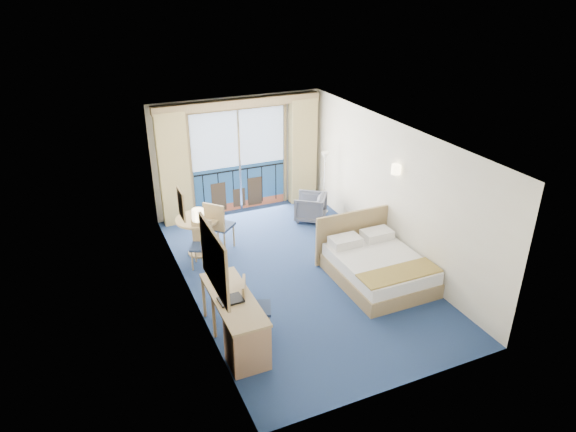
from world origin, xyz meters
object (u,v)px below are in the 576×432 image
object	(u,v)px
nightstand	(364,232)
round_table	(198,227)
desk	(244,334)
bed	(377,266)
floor_lamp	(325,167)
desk_chair	(252,304)
table_chair_a	(218,224)
table_chair_b	(202,241)
armchair	(310,207)

from	to	relation	value
nightstand	round_table	size ratio (longest dim) A/B	0.65
round_table	nightstand	bearing A→B (deg)	-17.26
nightstand	desk	distance (m)	4.19
bed	desk	bearing A→B (deg)	-160.12
floor_lamp	desk_chair	size ratio (longest dim) A/B	1.53
bed	table_chair_a	xyz separation A→B (m)	(-2.34, 2.23, 0.33)
desk_chair	table_chair_b	world-z (taller)	desk_chair
round_table	table_chair_a	size ratio (longest dim) A/B	0.79
bed	table_chair_b	distance (m)	3.34
floor_lamp	table_chair_a	xyz separation A→B (m)	(-2.82, -0.80, -0.51)
table_chair_b	table_chair_a	bearing A→B (deg)	67.53
bed	table_chair_b	xyz separation A→B (m)	(-2.78, 1.83, 0.22)
floor_lamp	round_table	distance (m)	3.33
floor_lamp	desk	bearing A→B (deg)	-129.89
round_table	table_chair_b	xyz separation A→B (m)	(-0.06, -0.46, -0.08)
floor_lamp	round_table	size ratio (longest dim) A/B	1.72
desk	nightstand	bearing A→B (deg)	34.14
floor_lamp	desk_chair	world-z (taller)	floor_lamp
table_chair_a	armchair	bearing A→B (deg)	-119.42
nightstand	desk	size ratio (longest dim) A/B	0.33
round_table	table_chair_a	world-z (taller)	table_chair_a
bed	round_table	xyz separation A→B (m)	(-2.72, 2.29, 0.30)
desk_chair	table_chair_b	size ratio (longest dim) A/B	1.08
table_chair_b	armchair	bearing A→B (deg)	44.95
floor_lamp	desk_chair	xyz separation A→B (m)	(-3.11, -3.58, -0.58)
bed	round_table	world-z (taller)	bed
floor_lamp	nightstand	bearing A→B (deg)	-88.62
desk_chair	table_chair_b	bearing A→B (deg)	24.92
bed	table_chair_b	world-z (taller)	bed
nightstand	floor_lamp	bearing A→B (deg)	91.38
floor_lamp	table_chair_a	size ratio (longest dim) A/B	1.36
floor_lamp	table_chair_a	world-z (taller)	floor_lamp
bed	table_chair_a	world-z (taller)	table_chair_a
nightstand	armchair	size ratio (longest dim) A/B	0.83
desk	armchair	bearing A→B (deg)	52.59
desk_chair	round_table	xyz separation A→B (m)	(-0.09, 2.84, 0.04)
nightstand	armchair	distance (m)	1.59
armchair	desk	world-z (taller)	desk
bed	armchair	xyz separation A→B (m)	(0.01, 2.79, 0.02)
armchair	floor_lamp	distance (m)	0.97
nightstand	floor_lamp	size ratio (longest dim) A/B	0.38
table_chair_a	table_chair_b	distance (m)	0.61
nightstand	floor_lamp	distance (m)	1.94
armchair	table_chair_b	distance (m)	2.96
floor_lamp	table_chair_b	bearing A→B (deg)	-159.81
round_table	desk	bearing A→B (deg)	-93.73
table_chair_b	nightstand	bearing A→B (deg)	16.55
desk	bed	bearing A→B (deg)	19.88
desk_chair	bed	bearing A→B (deg)	-56.97
bed	desk_chair	distance (m)	2.70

